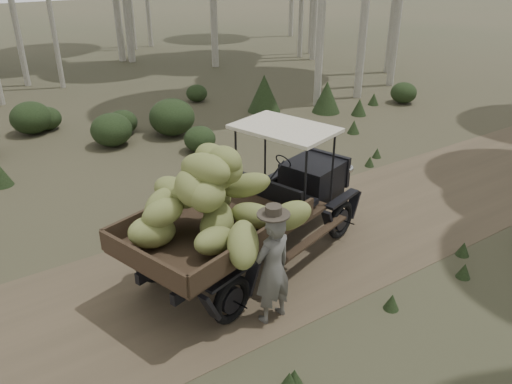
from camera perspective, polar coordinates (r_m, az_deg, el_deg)
ground at (r=10.14m, az=1.66°, el=-7.35°), size 120.00×120.00×0.00m
dirt_track at (r=10.13m, az=1.66°, el=-7.33°), size 70.00×4.00×0.01m
banana_truck at (r=8.81m, az=-2.92°, el=-0.63°), size 5.74×3.59×2.75m
farmer at (r=8.04m, az=1.90°, el=-8.65°), size 0.76×0.57×2.11m
undergrowth at (r=10.42m, az=2.96°, el=-2.93°), size 24.18×22.40×1.39m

